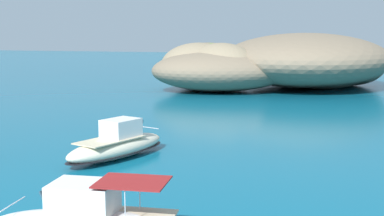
{
  "coord_description": "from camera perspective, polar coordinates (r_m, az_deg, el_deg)",
  "views": [
    {
      "loc": [
        10.11,
        -8.84,
        6.27
      ],
      "look_at": [
        -2.65,
        23.17,
        1.44
      ],
      "focal_mm": 46.57,
      "sensor_mm": 36.0,
      "label": 1
    }
  ],
  "objects": [
    {
      "name": "islet_small",
      "position": [
        61.67,
        2.5,
        4.61
      ],
      "size": [
        21.13,
        21.71,
        5.78
      ],
      "color": "#756651",
      "rests_on": "ground"
    },
    {
      "name": "islet_large",
      "position": [
        66.98,
        13.61,
        5.19
      ],
      "size": [
        23.01,
        28.05,
        7.0
      ],
      "color": "#756651",
      "rests_on": "ground"
    },
    {
      "name": "motorboat_cream",
      "position": [
        26.66,
        -8.55,
        -4.22
      ],
      "size": [
        3.61,
        7.16,
        2.03
      ],
      "color": "beige",
      "rests_on": "ground"
    }
  ]
}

